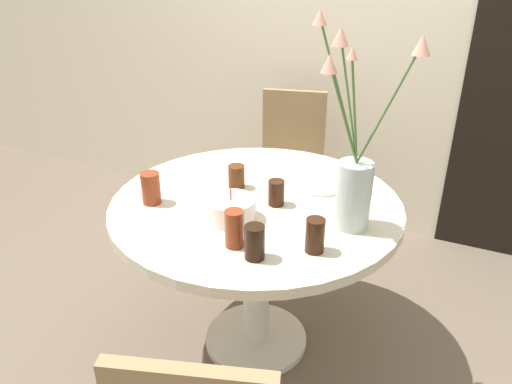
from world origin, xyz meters
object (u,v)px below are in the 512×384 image
Objects in this scene: drink_glass_0 at (236,177)px; chair_near_front at (290,160)px; drink_glass_2 at (234,229)px; drink_glass_3 at (151,188)px; birthday_cake at (231,209)px; drink_glass_5 at (255,242)px; drink_glass_1 at (315,235)px; drink_glass_4 at (276,193)px; flower_vase at (354,173)px; side_plate at (321,185)px.

chair_near_front is at bearing 95.77° from drink_glass_0.
drink_glass_2 reaches higher than drink_glass_3.
birthday_cake is 0.28m from drink_glass_5.
birthday_cake is 1.38× the size of drink_glass_2.
drink_glass_5 is (0.55, -0.19, -0.00)m from drink_glass_3.
drink_glass_2 is at bearing -161.96° from drink_glass_1.
drink_glass_4 is (0.46, 0.20, -0.01)m from drink_glass_3.
drink_glass_1 is 0.28m from drink_glass_2.
drink_glass_5 is at bearing -18.66° from drink_glass_3.
birthday_cake is 1.53× the size of drink_glass_1.
birthday_cake is at bearing 121.30° from drink_glass_2.
drink_glass_3 is (-0.78, -0.16, -0.15)m from flower_vase.
drink_glass_1 is 1.18× the size of drink_glass_4.
drink_glass_4 is (-0.11, -0.24, 0.05)m from side_plate.
flower_vase is 0.27m from drink_glass_1.
drink_glass_1 is 0.95× the size of drink_glass_3.
side_plate is 1.54× the size of drink_glass_2.
side_plate is 0.52m from drink_glass_1.
chair_near_front is 4.43× the size of side_plate.
chair_near_front is at bearing 106.27° from drink_glass_5.
birthday_cake is 0.89× the size of side_plate.
side_plate is 0.60m from drink_glass_2.
drink_glass_0 is 0.23m from drink_glass_4.
drink_glass_2 is at bearing -91.70° from drink_glass_4.
flower_vase is (0.42, 0.14, 0.17)m from birthday_cake.
drink_glass_1 is 0.21m from drink_glass_5.
side_plate is (0.42, -0.72, 0.23)m from chair_near_front.
drink_glass_4 is (-0.25, 0.26, -0.01)m from drink_glass_1.
drink_glass_1 is at bearing 36.62° from drink_glass_5.
drink_glass_3 is 0.51m from drink_glass_4.
flower_vase is 7.36× the size of drink_glass_4.
drink_glass_3 is at bearing -110.63° from chair_near_front.
chair_near_front reaches higher than drink_glass_0.
drink_glass_3 is 1.07× the size of drink_glass_5.
drink_glass_3 is (-0.72, 0.06, 0.00)m from drink_glass_1.
drink_glass_0 is at bearing 167.52° from flower_vase.
drink_glass_4 is (0.22, -0.07, 0.00)m from drink_glass_0.
side_plate is 0.63m from drink_glass_5.
birthday_cake is 0.48m from side_plate.
drink_glass_0 is 0.47m from drink_glass_2.
drink_glass_3 is at bearing -177.80° from birthday_cake.
chair_near_front is 0.86m from side_plate.
drink_glass_0 is at bearing 144.54° from drink_glass_1.
drink_glass_4 is at bearing 88.30° from drink_glass_2.
drink_glass_0 is 0.74× the size of drink_glass_2.
drink_glass_2 is 1.05× the size of drink_glass_3.
drink_glass_1 reaches higher than drink_glass_4.
drink_glass_3 reaches higher than drink_glass_5.
drink_glass_3 is at bearing 162.11° from drink_glass_2.
chair_near_front is 7.66× the size of drink_glass_5.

